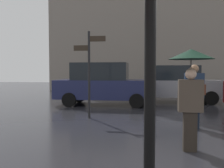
% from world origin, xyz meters
% --- Properties ---
extents(pedestrian_with_umbrella, '(0.88, 0.88, 2.01)m').
position_xyz_m(pedestrian_with_umbrella, '(0.30, 2.09, 1.51)').
color(pedestrian_with_umbrella, '#2A241E').
rests_on(pedestrian_with_umbrella, ground).
extents(pedestrian_with_bag, '(0.54, 0.24, 1.76)m').
position_xyz_m(pedestrian_with_bag, '(0.75, 4.09, 1.00)').
color(pedestrian_with_bag, black).
rests_on(pedestrian_with_bag, ground).
extents(parked_car_left, '(4.55, 1.86, 1.96)m').
position_xyz_m(parked_car_left, '(-2.52, 8.39, 0.98)').
color(parked_car_left, '#1E234C').
rests_on(parked_car_left, ground).
extents(parked_car_distant, '(4.40, 1.99, 1.85)m').
position_xyz_m(parked_car_distant, '(0.91, 9.87, 0.95)').
color(parked_car_distant, gray).
rests_on(parked_car_distant, ground).
extents(street_signpost, '(1.08, 0.08, 2.90)m').
position_xyz_m(street_signpost, '(-2.46, 5.18, 1.76)').
color(street_signpost, black).
rests_on(street_signpost, ground).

